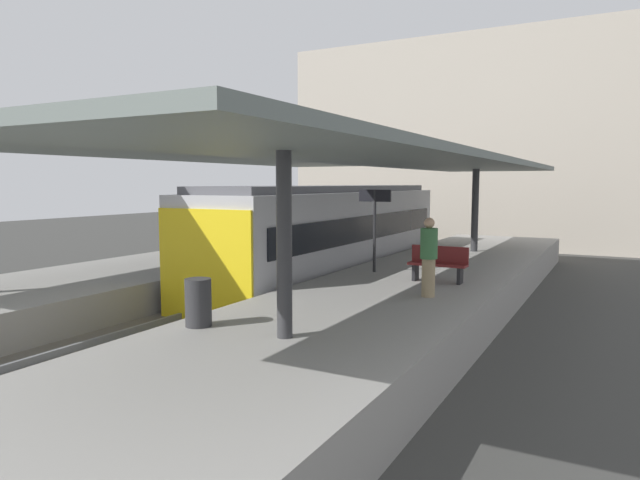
{
  "coord_description": "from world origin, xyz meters",
  "views": [
    {
      "loc": [
        8.32,
        -12.16,
        3.38
      ],
      "look_at": [
        0.48,
        2.43,
        1.71
      ],
      "focal_mm": 31.63,
      "sensor_mm": 36.0,
      "label": 1
    }
  ],
  "objects_px": {
    "platform_sign": "(375,212)",
    "litter_bin": "(198,302)",
    "platform_bench": "(438,263)",
    "commuter_train": "(331,234)",
    "passenger_near_bench": "(429,256)"
  },
  "relations": [
    {
      "from": "platform_sign",
      "to": "litter_bin",
      "type": "bearing_deg",
      "value": -92.94
    },
    {
      "from": "platform_bench",
      "to": "platform_sign",
      "type": "bearing_deg",
      "value": 161.21
    },
    {
      "from": "platform_bench",
      "to": "commuter_train",
      "type": "bearing_deg",
      "value": 146.21
    },
    {
      "from": "commuter_train",
      "to": "passenger_near_bench",
      "type": "relative_size",
      "value": 7.6
    },
    {
      "from": "platform_sign",
      "to": "platform_bench",
      "type": "bearing_deg",
      "value": -18.79
    },
    {
      "from": "commuter_train",
      "to": "litter_bin",
      "type": "bearing_deg",
      "value": -76.57
    },
    {
      "from": "platform_bench",
      "to": "litter_bin",
      "type": "height_order",
      "value": "platform_bench"
    },
    {
      "from": "passenger_near_bench",
      "to": "platform_bench",
      "type": "bearing_deg",
      "value": 100.2
    },
    {
      "from": "passenger_near_bench",
      "to": "platform_sign",
      "type": "bearing_deg",
      "value": 132.02
    },
    {
      "from": "commuter_train",
      "to": "platform_sign",
      "type": "xyz_separation_m",
      "value": [
        2.51,
        -2.32,
        0.9
      ]
    },
    {
      "from": "platform_sign",
      "to": "passenger_near_bench",
      "type": "distance_m",
      "value": 3.5
    },
    {
      "from": "platform_bench",
      "to": "passenger_near_bench",
      "type": "bearing_deg",
      "value": -79.8
    },
    {
      "from": "commuter_train",
      "to": "passenger_near_bench",
      "type": "xyz_separation_m",
      "value": [
        4.8,
        -4.86,
        0.14
      ]
    },
    {
      "from": "litter_bin",
      "to": "passenger_near_bench",
      "type": "xyz_separation_m",
      "value": [
        2.64,
        4.2,
        0.46
      ]
    },
    {
      "from": "litter_bin",
      "to": "platform_sign",
      "type": "bearing_deg",
      "value": 87.06
    }
  ]
}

